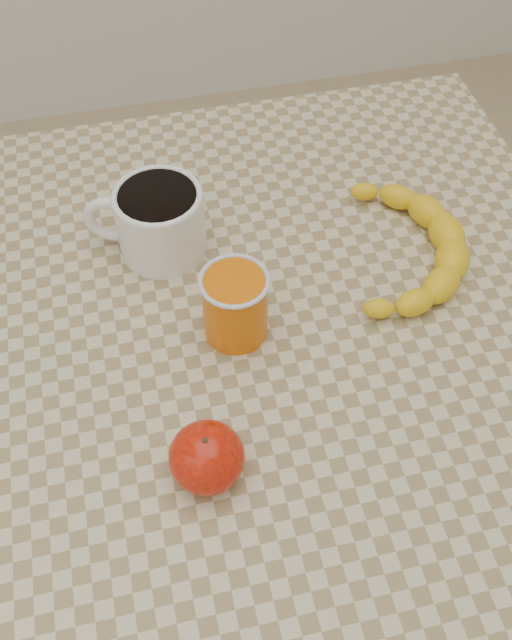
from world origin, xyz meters
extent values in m
plane|color=tan|center=(0.00, 0.00, 0.00)|extent=(3.00, 3.00, 0.00)
cube|color=#C8B98D|center=(0.00, 0.00, 0.73)|extent=(0.80, 0.80, 0.04)
cube|color=#8C6947|center=(0.00, 0.00, 0.68)|extent=(0.74, 0.74, 0.06)
cylinder|color=#8C6947|center=(-0.35, 0.35, 0.35)|extent=(0.05, 0.05, 0.71)
cylinder|color=#8C6947|center=(0.35, 0.35, 0.35)|extent=(0.05, 0.05, 0.71)
cylinder|color=white|center=(-0.08, 0.14, 0.79)|extent=(0.13, 0.13, 0.08)
cylinder|color=black|center=(-0.08, 0.14, 0.83)|extent=(0.09, 0.09, 0.01)
torus|color=white|center=(-0.08, 0.14, 0.83)|extent=(0.10, 0.10, 0.01)
torus|color=white|center=(-0.13, 0.16, 0.79)|extent=(0.07, 0.03, 0.06)
cylinder|color=#DA6106|center=(-0.02, 0.01, 0.79)|extent=(0.07, 0.07, 0.08)
torus|color=silver|center=(-0.02, 0.01, 0.83)|extent=(0.07, 0.07, 0.01)
ellipsoid|color=#8C0D04|center=(-0.08, -0.15, 0.78)|extent=(0.07, 0.07, 0.06)
cylinder|color=#382311|center=(-0.08, -0.15, 0.81)|extent=(0.01, 0.01, 0.01)
camera|label=1|loc=(-0.10, -0.45, 1.37)|focal=40.00mm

